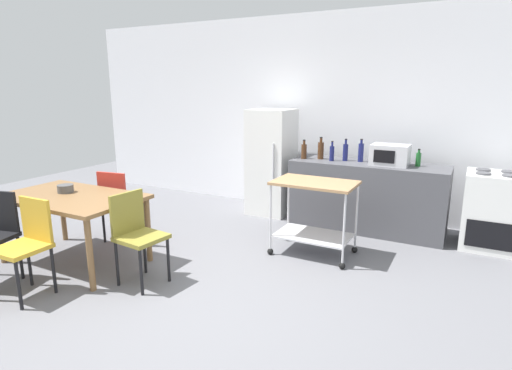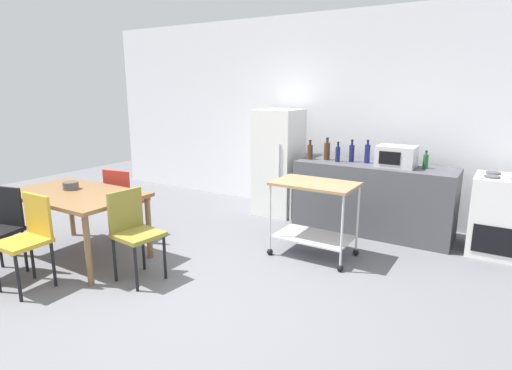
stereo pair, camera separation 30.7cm
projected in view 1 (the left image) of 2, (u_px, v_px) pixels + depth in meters
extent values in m
plane|color=slate|center=(196.00, 298.00, 3.79)|extent=(12.00, 12.00, 0.00)
cube|color=white|center=(319.00, 115.00, 6.21)|extent=(8.40, 0.12, 2.90)
cube|color=#4C4C51|center=(366.00, 196.00, 5.51)|extent=(2.00, 0.64, 0.90)
cube|color=brown|center=(71.00, 197.00, 4.40)|extent=(1.50, 0.90, 0.04)
cylinder|color=brown|center=(0.00, 231.00, 4.47)|extent=(0.06, 0.06, 0.71)
cylinder|color=brown|center=(90.00, 255.00, 3.84)|extent=(0.06, 0.06, 0.71)
cylinder|color=brown|center=(63.00, 212.00, 5.14)|extent=(0.06, 0.06, 0.71)
cylinder|color=brown|center=(148.00, 230.00, 4.51)|extent=(0.06, 0.06, 0.71)
cube|color=olive|center=(141.00, 238.00, 3.96)|extent=(0.44, 0.44, 0.04)
cube|color=olive|center=(127.00, 213.00, 4.01)|extent=(0.07, 0.38, 0.40)
cylinder|color=black|center=(141.00, 272.00, 3.79)|extent=(0.03, 0.03, 0.45)
cylinder|color=black|center=(168.00, 260.00, 4.06)|extent=(0.03, 0.03, 0.45)
cylinder|color=black|center=(117.00, 264.00, 3.97)|extent=(0.03, 0.03, 0.45)
cylinder|color=black|center=(145.00, 252.00, 4.25)|extent=(0.03, 0.03, 0.45)
cube|color=#B72D23|center=(123.00, 203.00, 5.13)|extent=(0.46, 0.46, 0.04)
cube|color=#B72D23|center=(112.00, 189.00, 4.91)|extent=(0.38, 0.09, 0.40)
cylinder|color=black|center=(144.00, 219.00, 5.29)|extent=(0.03, 0.03, 0.45)
cylinder|color=black|center=(121.00, 217.00, 5.40)|extent=(0.03, 0.03, 0.45)
cylinder|color=black|center=(127.00, 228.00, 4.98)|extent=(0.03, 0.03, 0.45)
cylinder|color=black|center=(104.00, 225.00, 5.08)|extent=(0.03, 0.03, 0.45)
cube|color=gold|center=(21.00, 248.00, 3.70)|extent=(0.41, 0.41, 0.04)
cube|color=gold|center=(36.00, 219.00, 3.80)|extent=(0.38, 0.04, 0.40)
cylinder|color=black|center=(19.00, 286.00, 3.53)|extent=(0.03, 0.03, 0.45)
cylinder|color=black|center=(29.00, 263.00, 3.98)|extent=(0.03, 0.03, 0.45)
cylinder|color=black|center=(54.00, 270.00, 3.83)|extent=(0.03, 0.03, 0.45)
cube|color=black|center=(0.00, 211.00, 4.06)|extent=(0.38, 0.12, 0.40)
cylinder|color=black|center=(20.00, 257.00, 4.12)|extent=(0.03, 0.03, 0.45)
cube|color=white|center=(491.00, 211.00, 4.87)|extent=(0.60, 0.60, 0.90)
cube|color=black|center=(489.00, 235.00, 4.66)|extent=(0.48, 0.01, 0.32)
cylinder|color=#47474C|center=(483.00, 173.00, 4.72)|extent=(0.16, 0.16, 0.02)
cylinder|color=#47474C|center=(510.00, 176.00, 4.61)|extent=(0.16, 0.16, 0.02)
cylinder|color=#47474C|center=(483.00, 170.00, 4.93)|extent=(0.16, 0.16, 0.02)
cylinder|color=#47474C|center=(509.00, 172.00, 4.81)|extent=(0.16, 0.16, 0.02)
cube|color=white|center=(271.00, 162.00, 6.18)|extent=(0.60, 0.60, 1.55)
cylinder|color=silver|center=(273.00, 161.00, 5.81)|extent=(0.02, 0.02, 0.50)
cube|color=#A37A51|center=(315.00, 183.00, 4.59)|extent=(0.90, 0.56, 0.03)
cube|color=silver|center=(313.00, 235.00, 4.74)|extent=(0.83, 0.52, 0.02)
cylinder|color=silver|center=(271.00, 217.00, 4.66)|extent=(0.02, 0.02, 0.76)
sphere|color=black|center=(270.00, 251.00, 4.76)|extent=(0.07, 0.07, 0.07)
cylinder|color=silver|center=(344.00, 228.00, 4.28)|extent=(0.02, 0.02, 0.76)
sphere|color=black|center=(342.00, 266.00, 4.37)|extent=(0.07, 0.07, 0.07)
cylinder|color=silver|center=(288.00, 206.00, 5.09)|extent=(0.02, 0.02, 0.76)
sphere|color=black|center=(288.00, 238.00, 5.19)|extent=(0.07, 0.07, 0.07)
cylinder|color=silver|center=(357.00, 215.00, 4.71)|extent=(0.02, 0.02, 0.76)
sphere|color=black|center=(355.00, 250.00, 4.80)|extent=(0.07, 0.07, 0.07)
cylinder|color=#4C2D19|center=(304.00, 152.00, 5.72)|extent=(0.07, 0.07, 0.20)
cylinder|color=#4C2D19|center=(304.00, 142.00, 5.69)|extent=(0.03, 0.03, 0.05)
cylinder|color=black|center=(304.00, 140.00, 5.68)|extent=(0.04, 0.04, 0.01)
cylinder|color=#4C2D19|center=(321.00, 151.00, 5.69)|extent=(0.08, 0.08, 0.23)
cylinder|color=#4C2D19|center=(321.00, 140.00, 5.66)|extent=(0.04, 0.04, 0.06)
cylinder|color=black|center=(321.00, 137.00, 5.65)|extent=(0.04, 0.04, 0.01)
cylinder|color=navy|center=(332.00, 153.00, 5.56)|extent=(0.06, 0.06, 0.20)
cylinder|color=navy|center=(332.00, 144.00, 5.53)|extent=(0.03, 0.03, 0.06)
cylinder|color=black|center=(332.00, 141.00, 5.52)|extent=(0.03, 0.03, 0.01)
cylinder|color=navy|center=(345.00, 152.00, 5.56)|extent=(0.07, 0.07, 0.22)
cylinder|color=navy|center=(346.00, 142.00, 5.53)|extent=(0.03, 0.03, 0.06)
cylinder|color=black|center=(346.00, 139.00, 5.52)|extent=(0.03, 0.03, 0.01)
cylinder|color=navy|center=(361.00, 153.00, 5.49)|extent=(0.07, 0.07, 0.24)
cylinder|color=navy|center=(361.00, 142.00, 5.45)|extent=(0.03, 0.03, 0.05)
cylinder|color=black|center=(362.00, 139.00, 5.45)|extent=(0.04, 0.04, 0.01)
cube|color=silver|center=(390.00, 155.00, 5.25)|extent=(0.46, 0.34, 0.26)
cube|color=black|center=(384.00, 157.00, 5.12)|extent=(0.25, 0.01, 0.16)
cylinder|color=#1E6628|center=(418.00, 160.00, 5.18)|extent=(0.06, 0.06, 0.17)
cylinder|color=#1E6628|center=(419.00, 151.00, 5.16)|extent=(0.03, 0.03, 0.04)
cylinder|color=black|center=(419.00, 149.00, 5.15)|extent=(0.03, 0.03, 0.01)
cylinder|color=#4C4C4C|center=(65.00, 189.00, 4.51)|extent=(0.17, 0.17, 0.08)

